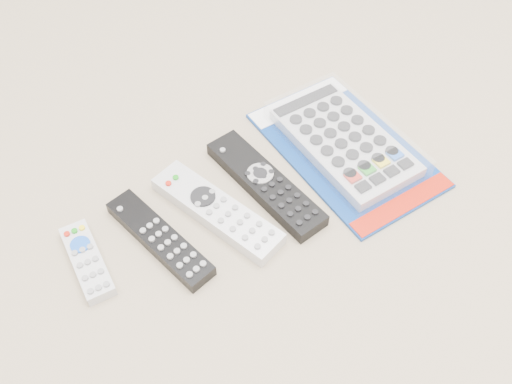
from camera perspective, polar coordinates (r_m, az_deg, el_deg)
remote_small_grey at (r=0.81m, az=-16.53°, el=-6.61°), size 0.06×0.13×0.02m
remote_slim_black at (r=0.81m, az=-9.57°, el=-4.63°), size 0.06×0.19×0.02m
remote_silver_dvd at (r=0.83m, az=-3.90°, el=-1.89°), size 0.09×0.22×0.02m
remote_large_black at (r=0.86m, az=0.97°, el=0.86°), size 0.06×0.23×0.02m
jumbo_remote_packaged at (r=0.92m, az=8.85°, el=5.07°), size 0.22×0.32×0.04m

